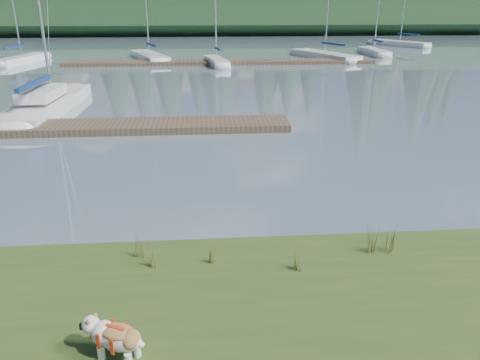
{
  "coord_description": "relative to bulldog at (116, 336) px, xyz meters",
  "views": [
    {
      "loc": [
        0.44,
        -10.39,
        5.14
      ],
      "look_at": [
        1.22,
        -0.5,
        1.29
      ],
      "focal_mm": 35.0,
      "sensor_mm": 36.0,
      "label": 1
    }
  ],
  "objects": [
    {
      "name": "sailboat_bg_5",
      "position": [
        23.96,
        49.99,
        -0.4
      ],
      "size": [
        5.77,
        7.6,
        11.52
      ],
      "rotation": [
        0.0,
        0.0,
        2.16
      ],
      "color": "white",
      "rests_on": "ground"
    },
    {
      "name": "ground",
      "position": [
        0.89,
        34.94,
        -0.72
      ],
      "size": [
        200.0,
        200.0,
        0.0
      ],
      "primitive_type": "plane",
      "color": "#7C93A5",
      "rests_on": "ground"
    },
    {
      "name": "dock_far",
      "position": [
        2.89,
        34.94,
        -0.57
      ],
      "size": [
        26.0,
        2.2,
        0.3
      ],
      "primitive_type": "cube",
      "color": "#4C3D2C",
      "rests_on": "ground"
    },
    {
      "name": "sailboat_bg_4",
      "position": [
        18.13,
        41.2,
        -0.39
      ],
      "size": [
        1.47,
        6.69,
        9.97
      ],
      "rotation": [
        0.0,
        0.0,
        1.59
      ],
      "color": "white",
      "rests_on": "ground"
    },
    {
      "name": "ridge",
      "position": [
        0.89,
        77.94,
        1.78
      ],
      "size": [
        200.0,
        20.0,
        5.0
      ],
      "primitive_type": "cube",
      "color": "#193219",
      "rests_on": "ground"
    },
    {
      "name": "weed_2",
      "position": [
        5.06,
        2.61,
        -0.06
      ],
      "size": [
        0.17,
        0.14,
        0.73
      ],
      "color": "#475B23",
      "rests_on": "bank"
    },
    {
      "name": "sailboat_bg_1",
      "position": [
        -3.67,
        39.12,
        -0.39
      ],
      "size": [
        4.6,
        8.86,
        13.02
      ],
      "rotation": [
        0.0,
        0.0,
        1.92
      ],
      "color": "white",
      "rests_on": "ground"
    },
    {
      "name": "weed_4",
      "position": [
        2.98,
        2.1,
        -0.15
      ],
      "size": [
        0.17,
        0.14,
        0.52
      ],
      "color": "#475B23",
      "rests_on": "bank"
    },
    {
      "name": "mud_lip",
      "position": [
        0.89,
        3.34,
        -0.65
      ],
      "size": [
        60.0,
        0.5,
        0.14
      ],
      "primitive_type": "cube",
      "color": "#33281C",
      "rests_on": "ground"
    },
    {
      "name": "weed_0",
      "position": [
        0.29,
        2.43,
        -0.12
      ],
      "size": [
        0.17,
        0.14,
        0.59
      ],
      "color": "#475B23",
      "rests_on": "bank"
    },
    {
      "name": "sailboat_bg_0",
      "position": [
        -13.97,
        37.74,
        -0.39
      ],
      "size": [
        3.19,
        7.49,
        10.75
      ],
      "rotation": [
        0.0,
        0.0,
        1.33
      ],
      "color": "white",
      "rests_on": "ground"
    },
    {
      "name": "weed_5",
      "position": [
        4.62,
        2.66,
        -0.07
      ],
      "size": [
        0.17,
        0.14,
        0.72
      ],
      "color": "#475B23",
      "rests_on": "bank"
    },
    {
      "name": "sailboat_bg_2",
      "position": [
        2.41,
        34.72,
        -0.38
      ],
      "size": [
        2.19,
        6.28,
        9.46
      ],
      "rotation": [
        0.0,
        0.0,
        1.73
      ],
      "color": "white",
      "rests_on": "ground"
    },
    {
      "name": "sailboat_bg_3",
      "position": [
        12.25,
        38.69,
        -0.4
      ],
      "size": [
        5.36,
        9.24,
        13.49
      ],
      "rotation": [
        0.0,
        0.0,
        1.98
      ],
      "color": "white",
      "rests_on": "ground"
    },
    {
      "name": "weed_1",
      "position": [
        1.41,
        2.43,
        -0.16
      ],
      "size": [
        0.17,
        0.14,
        0.49
      ],
      "color": "#475B23",
      "rests_on": "bank"
    },
    {
      "name": "sailboat_main",
      "position": [
        -6.29,
        18.67,
        -0.3
      ],
      "size": [
        2.27,
        10.08,
        14.3
      ],
      "rotation": [
        0.0,
        0.0,
        1.54
      ],
      "color": "white",
      "rests_on": "ground"
    },
    {
      "name": "dock_near",
      "position": [
        -3.11,
        13.94,
        -0.57
      ],
      "size": [
        16.0,
        2.0,
        0.3
      ],
      "primitive_type": "cube",
      "color": "#4C3D2C",
      "rests_on": "ground"
    },
    {
      "name": "weed_3",
      "position": [
        0.01,
        2.82,
        -0.14
      ],
      "size": [
        0.17,
        0.14,
        0.55
      ],
      "color": "#475B23",
      "rests_on": "bank"
    },
    {
      "name": "bulldog",
      "position": [
        0.0,
        0.0,
        0.0
      ],
      "size": [
        1.0,
        0.68,
        0.59
      ],
      "rotation": [
        0.0,
        0.0,
        2.71
      ],
      "color": "silver",
      "rests_on": "bank"
    }
  ]
}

